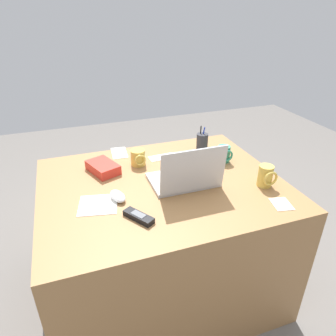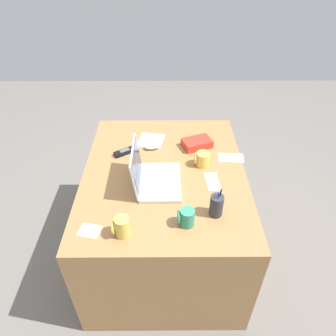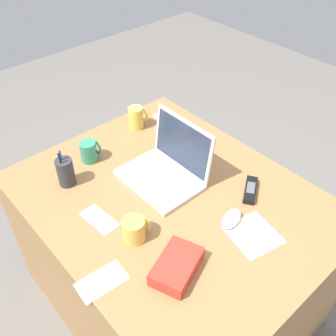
{
  "view_description": "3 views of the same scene",
  "coord_description": "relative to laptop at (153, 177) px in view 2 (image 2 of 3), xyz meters",
  "views": [
    {
      "loc": [
        0.41,
        1.26,
        1.51
      ],
      "look_at": [
        -0.02,
        0.04,
        0.82
      ],
      "focal_mm": 32.91,
      "sensor_mm": 36.0,
      "label": 1
    },
    {
      "loc": [
        -1.42,
        -0.01,
        1.89
      ],
      "look_at": [
        -0.03,
        -0.02,
        0.77
      ],
      "focal_mm": 33.31,
      "sensor_mm": 36.0,
      "label": 2
    },
    {
      "loc": [
        0.78,
        -0.71,
        1.78
      ],
      "look_at": [
        -0.05,
        0.02,
        0.83
      ],
      "focal_mm": 41.17,
      "sensor_mm": 36.0,
      "label": 3
    }
  ],
  "objects": [
    {
      "name": "ground_plane",
      "position": [
        0.1,
        -0.06,
        -0.77
      ],
      "size": [
        6.0,
        6.0,
        0.0
      ],
      "primitive_type": "plane",
      "color": "slate"
    },
    {
      "name": "desk",
      "position": [
        0.1,
        -0.06,
        -0.41
      ],
      "size": [
        1.19,
        0.95,
        0.72
      ],
      "primitive_type": "cube",
      "color": "#9E7042",
      "rests_on": "ground"
    },
    {
      "name": "laptop",
      "position": [
        0.0,
        0.0,
        0.0
      ],
      "size": [
        0.33,
        0.26,
        0.24
      ],
      "color": "silver",
      "rests_on": "desk"
    },
    {
      "name": "computer_mouse",
      "position": [
        0.34,
        0.01,
        -0.03
      ],
      "size": [
        0.08,
        0.12,
        0.04
      ],
      "primitive_type": "ellipsoid",
      "rotation": [
        0.0,
        0.0,
        0.26
      ],
      "color": "white",
      "rests_on": "desk"
    },
    {
      "name": "coffee_mug_white",
      "position": [
        -0.36,
        0.13,
        0.01
      ],
      "size": [
        0.08,
        0.08,
        0.11
      ],
      "color": "#E0BC4C",
      "rests_on": "desk"
    },
    {
      "name": "coffee_mug_tall",
      "position": [
        0.16,
        -0.29,
        -0.0
      ],
      "size": [
        0.08,
        0.09,
        0.09
      ],
      "color": "#E0BC4C",
      "rests_on": "desk"
    },
    {
      "name": "coffee_mug_spare",
      "position": [
        -0.3,
        -0.17,
        -0.0
      ],
      "size": [
        0.07,
        0.08,
        0.09
      ],
      "color": "#338C6B",
      "rests_on": "desk"
    },
    {
      "name": "cordless_phone",
      "position": [
        0.29,
        0.19,
        -0.04
      ],
      "size": [
        0.11,
        0.14,
        0.03
      ],
      "color": "black",
      "rests_on": "desk"
    },
    {
      "name": "pen_holder",
      "position": [
        -0.24,
        -0.32,
        0.01
      ],
      "size": [
        0.07,
        0.07,
        0.17
      ],
      "color": "#333338",
      "rests_on": "desk"
    },
    {
      "name": "snack_bag",
      "position": [
        0.36,
        -0.28,
        -0.02
      ],
      "size": [
        0.17,
        0.21,
        0.05
      ],
      "primitive_type": "cube",
      "rotation": [
        0.0,
        0.0,
        0.37
      ],
      "color": "red",
      "rests_on": "desk"
    },
    {
      "name": "paper_note_near_laptop",
      "position": [
        0.01,
        -0.34,
        -0.05
      ],
      "size": [
        0.16,
        0.08,
        0.0
      ],
      "primitive_type": "cube",
      "rotation": [
        0.0,
        0.0,
        0.07
      ],
      "color": "white",
      "rests_on": "desk"
    },
    {
      "name": "paper_note_left",
      "position": [
        -0.34,
        0.29,
        -0.05
      ],
      "size": [
        0.1,
        0.11,
        0.0
      ],
      "primitive_type": "cube",
      "rotation": [
        0.0,
        0.0,
        -0.21
      ],
      "color": "white",
      "rests_on": "desk"
    },
    {
      "name": "paper_note_right",
      "position": [
        0.43,
        0.03,
        -0.05
      ],
      "size": [
        0.2,
        0.19,
        0.0
      ],
      "primitive_type": "cube",
      "rotation": [
        0.0,
        0.0,
        -0.21
      ],
      "color": "white",
      "rests_on": "desk"
    },
    {
      "name": "paper_note_front",
      "position": [
        0.23,
        -0.48,
        -0.05
      ],
      "size": [
        0.1,
        0.16,
        0.0
      ],
      "primitive_type": "cube",
      "rotation": [
        0.0,
        0.0,
        -0.08
      ],
      "color": "white",
      "rests_on": "desk"
    }
  ]
}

